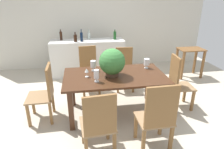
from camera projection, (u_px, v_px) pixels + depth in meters
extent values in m
plane|color=#BCB29E|center=(113.00, 107.00, 3.88)|extent=(7.04, 7.04, 0.00)
cube|color=beige|center=(99.00, 22.00, 5.77)|extent=(6.40, 0.10, 2.60)
cube|color=#422616|center=(115.00, 76.00, 3.45)|extent=(1.77, 1.02, 0.04)
cube|color=#422616|center=(71.00, 110.00, 3.12)|extent=(0.08, 0.08, 0.71)
cube|color=#422616|center=(163.00, 103.00, 3.34)|extent=(0.08, 0.08, 0.71)
cube|color=#422616|center=(72.00, 89.00, 3.84)|extent=(0.08, 0.08, 0.71)
cube|color=#422616|center=(148.00, 83.00, 4.07)|extent=(0.08, 0.08, 0.71)
cube|color=brown|center=(193.00, 101.00, 3.69)|extent=(0.05, 0.05, 0.42)
cube|color=brown|center=(185.00, 92.00, 4.01)|extent=(0.05, 0.05, 0.42)
cube|color=brown|center=(176.00, 102.00, 3.67)|extent=(0.05, 0.05, 0.42)
cube|color=brown|center=(169.00, 93.00, 3.98)|extent=(0.05, 0.05, 0.42)
cube|color=#8F6F4C|center=(182.00, 86.00, 3.76)|extent=(0.43, 0.44, 0.03)
cube|color=brown|center=(175.00, 72.00, 3.62)|extent=(0.07, 0.38, 0.59)
cube|color=brown|center=(33.00, 103.00, 3.61)|extent=(0.04, 0.04, 0.42)
cube|color=brown|center=(28.00, 116.00, 3.24)|extent=(0.04, 0.04, 0.42)
cube|color=brown|center=(53.00, 102.00, 3.67)|extent=(0.04, 0.04, 0.42)
cube|color=brown|center=(51.00, 113.00, 3.30)|extent=(0.04, 0.04, 0.42)
cube|color=#8F6F4C|center=(40.00, 97.00, 3.37)|extent=(0.44, 0.48, 0.03)
cube|color=brown|center=(50.00, 81.00, 3.30)|extent=(0.05, 0.44, 0.54)
cube|color=brown|center=(84.00, 88.00, 4.22)|extent=(0.05, 0.05, 0.42)
cube|color=brown|center=(99.00, 86.00, 4.30)|extent=(0.05, 0.05, 0.42)
cube|color=brown|center=(82.00, 80.00, 4.58)|extent=(0.05, 0.05, 0.42)
cube|color=brown|center=(96.00, 79.00, 4.66)|extent=(0.05, 0.05, 0.42)
cube|color=#8F6F4C|center=(90.00, 74.00, 4.35)|extent=(0.46, 0.51, 0.03)
cube|color=brown|center=(88.00, 58.00, 4.44)|extent=(0.38, 0.08, 0.56)
cube|color=brown|center=(118.00, 84.00, 4.38)|extent=(0.05, 0.05, 0.42)
cube|color=brown|center=(133.00, 84.00, 4.40)|extent=(0.05, 0.05, 0.42)
cube|color=brown|center=(117.00, 78.00, 4.70)|extent=(0.05, 0.05, 0.42)
cube|color=brown|center=(131.00, 78.00, 4.73)|extent=(0.05, 0.05, 0.42)
cube|color=#8F6F4C|center=(125.00, 72.00, 4.47)|extent=(0.45, 0.46, 0.03)
cube|color=brown|center=(124.00, 58.00, 4.55)|extent=(0.39, 0.07, 0.51)
cube|color=brown|center=(108.00, 127.00, 2.96)|extent=(0.05, 0.05, 0.42)
cube|color=brown|center=(83.00, 131.00, 2.87)|extent=(0.05, 0.05, 0.42)
cube|color=brown|center=(114.00, 145.00, 2.60)|extent=(0.05, 0.05, 0.42)
cube|color=#8F6F4C|center=(97.00, 125.00, 2.66)|extent=(0.48, 0.50, 0.03)
cube|color=brown|center=(100.00, 116.00, 2.36)|extent=(0.41, 0.08, 0.54)
cube|color=brown|center=(161.00, 123.00, 3.05)|extent=(0.04, 0.04, 0.42)
cube|color=brown|center=(136.00, 126.00, 2.99)|extent=(0.04, 0.04, 0.42)
cube|color=brown|center=(171.00, 138.00, 2.73)|extent=(0.04, 0.04, 0.42)
cube|color=brown|center=(143.00, 142.00, 2.66)|extent=(0.04, 0.04, 0.42)
cube|color=#8F6F4C|center=(154.00, 119.00, 2.77)|extent=(0.48, 0.44, 0.03)
cube|color=brown|center=(162.00, 107.00, 2.48)|extent=(0.44, 0.05, 0.59)
cylinder|color=#4C3828|center=(112.00, 73.00, 3.40)|extent=(0.22, 0.22, 0.09)
sphere|color=#387538|center=(112.00, 62.00, 3.32)|extent=(0.44, 0.44, 0.44)
sphere|color=#C64C56|center=(114.00, 63.00, 3.17)|extent=(0.06, 0.06, 0.06)
sphere|color=#C64C56|center=(106.00, 67.00, 3.26)|extent=(0.04, 0.04, 0.04)
sphere|color=#C64C56|center=(105.00, 54.00, 3.30)|extent=(0.04, 0.04, 0.04)
sphere|color=#C64C56|center=(104.00, 61.00, 3.35)|extent=(0.06, 0.06, 0.06)
cylinder|color=silver|center=(146.00, 68.00, 3.77)|extent=(0.08, 0.08, 0.01)
cylinder|color=silver|center=(146.00, 66.00, 3.76)|extent=(0.03, 0.03, 0.05)
cylinder|color=silver|center=(147.00, 62.00, 3.73)|extent=(0.11, 0.11, 0.12)
cylinder|color=silver|center=(97.00, 81.00, 3.18)|extent=(0.07, 0.07, 0.01)
cylinder|color=silver|center=(97.00, 80.00, 3.17)|extent=(0.03, 0.03, 0.05)
cylinder|color=silver|center=(96.00, 74.00, 3.14)|extent=(0.08, 0.08, 0.15)
cylinder|color=silver|center=(93.00, 70.00, 3.64)|extent=(0.07, 0.07, 0.01)
cylinder|color=silver|center=(93.00, 69.00, 3.63)|extent=(0.02, 0.02, 0.05)
cylinder|color=silver|center=(93.00, 64.00, 3.60)|extent=(0.10, 0.10, 0.12)
cylinder|color=silver|center=(87.00, 77.00, 3.37)|extent=(0.06, 0.06, 0.00)
cylinder|color=silver|center=(87.00, 74.00, 3.36)|extent=(0.01, 0.01, 0.08)
cone|color=silver|center=(87.00, 70.00, 3.33)|extent=(0.07, 0.07, 0.06)
cube|color=silver|center=(88.00, 58.00, 5.34)|extent=(1.92, 0.57, 0.94)
cylinder|color=#0F1E38|center=(82.00, 37.00, 5.01)|extent=(0.07, 0.07, 0.23)
cylinder|color=#0F1E38|center=(81.00, 31.00, 4.95)|extent=(0.02, 0.02, 0.08)
cylinder|color=black|center=(75.00, 38.00, 4.98)|extent=(0.08, 0.08, 0.18)
cylinder|color=black|center=(75.00, 33.00, 4.93)|extent=(0.03, 0.03, 0.07)
cylinder|color=black|center=(61.00, 36.00, 5.16)|extent=(0.07, 0.07, 0.22)
cylinder|color=black|center=(60.00, 31.00, 5.10)|extent=(0.03, 0.03, 0.06)
cylinder|color=#194C1E|center=(115.00, 36.00, 5.24)|extent=(0.07, 0.07, 0.21)
cylinder|color=#194C1E|center=(115.00, 31.00, 5.19)|extent=(0.03, 0.03, 0.05)
cylinder|color=#B2BFB7|center=(89.00, 36.00, 5.30)|extent=(0.08, 0.08, 0.18)
cylinder|color=#B2BFB7|center=(89.00, 31.00, 5.25)|extent=(0.03, 0.03, 0.08)
cube|color=brown|center=(191.00, 49.00, 5.09)|extent=(0.63, 0.44, 0.02)
cube|color=brown|center=(183.00, 66.00, 5.02)|extent=(0.05, 0.05, 0.73)
cube|color=brown|center=(203.00, 65.00, 5.11)|extent=(0.05, 0.05, 0.73)
cube|color=brown|center=(176.00, 62.00, 5.35)|extent=(0.05, 0.05, 0.73)
cube|color=brown|center=(195.00, 61.00, 5.44)|extent=(0.05, 0.05, 0.73)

